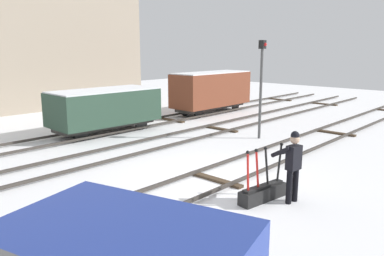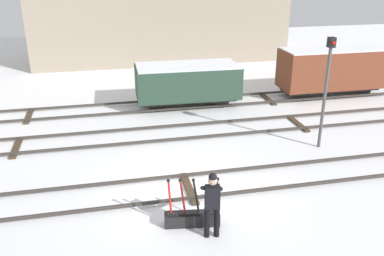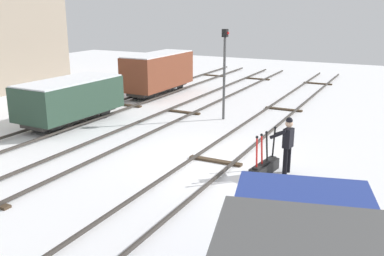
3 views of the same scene
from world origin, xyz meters
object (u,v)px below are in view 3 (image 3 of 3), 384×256
Objects in this scene: switch_lever_frame at (264,167)px; freight_car_far_end at (70,98)px; freight_car_near_switch at (158,71)px; signal_post at (224,66)px; rail_worker at (287,141)px.

switch_lever_frame is 10.07m from freight_car_far_end.
freight_car_far_end is at bearing 86.97° from switch_lever_frame.
freight_car_far_end is at bearing 179.83° from freight_car_near_switch.
switch_lever_frame is 0.31× the size of freight_car_far_end.
switch_lever_frame is at bearing -146.37° from signal_post.
switch_lever_frame is 1.09m from rail_worker.
freight_car_far_end is at bearing 89.73° from rail_worker.
rail_worker is 7.30m from signal_post.
rail_worker is 0.35× the size of freight_car_near_switch.
freight_car_far_end reaches higher than switch_lever_frame.
freight_car_near_switch is (9.66, 9.84, 1.18)m from switch_lever_frame.
freight_car_far_end is (1.94, 9.84, 0.96)m from switch_lever_frame.
signal_post is (5.93, 3.94, 2.32)m from switch_lever_frame.
switch_lever_frame is at bearing -99.43° from freight_car_far_end.
freight_car_far_end is at bearing 124.05° from signal_post.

